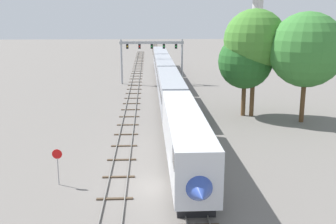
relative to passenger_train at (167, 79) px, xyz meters
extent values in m
plane|color=slate|center=(-2.00, -36.74, -2.60)|extent=(400.00, 400.00, 0.00)
cube|color=slate|center=(-0.72, 23.26, -2.52)|extent=(0.07, 200.00, 0.16)
cube|color=slate|center=(0.72, 23.26, -2.52)|extent=(0.07, 200.00, 0.16)
cube|color=#473828|center=(0.00, -38.74, -2.55)|extent=(2.60, 0.24, 0.10)
cube|color=#473828|center=(0.00, -34.74, -2.55)|extent=(2.60, 0.24, 0.10)
cube|color=#473828|center=(0.00, -30.74, -2.55)|extent=(2.60, 0.24, 0.10)
cube|color=#473828|center=(0.00, -26.74, -2.55)|extent=(2.60, 0.24, 0.10)
cube|color=#473828|center=(0.00, -22.74, -2.55)|extent=(2.60, 0.24, 0.10)
cube|color=#473828|center=(0.00, -18.74, -2.55)|extent=(2.60, 0.24, 0.10)
cube|color=#473828|center=(0.00, -14.74, -2.55)|extent=(2.60, 0.24, 0.10)
cube|color=#473828|center=(0.00, -10.74, -2.55)|extent=(2.60, 0.24, 0.10)
cube|color=#473828|center=(0.00, -6.74, -2.55)|extent=(2.60, 0.24, 0.10)
cube|color=#473828|center=(0.00, -2.74, -2.55)|extent=(2.60, 0.24, 0.10)
cube|color=#473828|center=(0.00, 1.26, -2.55)|extent=(2.60, 0.24, 0.10)
cube|color=#473828|center=(0.00, 5.26, -2.55)|extent=(2.60, 0.24, 0.10)
cube|color=#473828|center=(0.00, 9.26, -2.55)|extent=(2.60, 0.24, 0.10)
cube|color=#473828|center=(0.00, 13.26, -2.55)|extent=(2.60, 0.24, 0.10)
cube|color=#473828|center=(0.00, 17.26, -2.55)|extent=(2.60, 0.24, 0.10)
cube|color=#473828|center=(0.00, 21.26, -2.55)|extent=(2.60, 0.24, 0.10)
cube|color=#473828|center=(0.00, 25.26, -2.55)|extent=(2.60, 0.24, 0.10)
cube|color=#473828|center=(0.00, 29.26, -2.55)|extent=(2.60, 0.24, 0.10)
cube|color=#473828|center=(0.00, 33.26, -2.55)|extent=(2.60, 0.24, 0.10)
cube|color=#473828|center=(0.00, 37.26, -2.55)|extent=(2.60, 0.24, 0.10)
cube|color=#473828|center=(0.00, 41.26, -2.55)|extent=(2.60, 0.24, 0.10)
cube|color=#473828|center=(0.00, 45.26, -2.55)|extent=(2.60, 0.24, 0.10)
cube|color=#473828|center=(0.00, 49.26, -2.55)|extent=(2.60, 0.24, 0.10)
cube|color=#473828|center=(0.00, 53.26, -2.55)|extent=(2.60, 0.24, 0.10)
cube|color=#473828|center=(0.00, 57.26, -2.55)|extent=(2.60, 0.24, 0.10)
cube|color=#473828|center=(0.00, 61.26, -2.55)|extent=(2.60, 0.24, 0.10)
cube|color=#473828|center=(0.00, 65.26, -2.55)|extent=(2.60, 0.24, 0.10)
cube|color=#473828|center=(0.00, 69.26, -2.55)|extent=(2.60, 0.24, 0.10)
cube|color=#473828|center=(0.00, 73.26, -2.55)|extent=(2.60, 0.24, 0.10)
cube|color=#473828|center=(0.00, 77.26, -2.55)|extent=(2.60, 0.24, 0.10)
cube|color=#473828|center=(0.00, 81.26, -2.55)|extent=(2.60, 0.24, 0.10)
cube|color=#473828|center=(0.00, 85.26, -2.55)|extent=(2.60, 0.24, 0.10)
cube|color=#473828|center=(0.00, 89.26, -2.55)|extent=(2.60, 0.24, 0.10)
cube|color=#473828|center=(0.00, 93.26, -2.55)|extent=(2.60, 0.24, 0.10)
cube|color=#473828|center=(0.00, 97.26, -2.55)|extent=(2.60, 0.24, 0.10)
cube|color=#473828|center=(0.00, 101.26, -2.55)|extent=(2.60, 0.24, 0.10)
cube|color=#473828|center=(0.00, 105.26, -2.55)|extent=(2.60, 0.24, 0.10)
cube|color=#473828|center=(0.00, 109.26, -2.55)|extent=(2.60, 0.24, 0.10)
cube|color=#473828|center=(0.00, 113.26, -2.55)|extent=(2.60, 0.24, 0.10)
cube|color=#473828|center=(0.00, 117.26, -2.55)|extent=(2.60, 0.24, 0.10)
cube|color=#473828|center=(0.00, 121.26, -2.55)|extent=(2.60, 0.24, 0.10)
cube|color=slate|center=(-6.22, 3.26, -2.52)|extent=(0.07, 160.00, 0.16)
cube|color=slate|center=(-4.78, 3.26, -2.52)|extent=(0.07, 160.00, 0.16)
cube|color=#473828|center=(-5.50, -38.74, -2.55)|extent=(2.60, 0.24, 0.10)
cube|color=#473828|center=(-5.50, -34.74, -2.55)|extent=(2.60, 0.24, 0.10)
cube|color=#473828|center=(-5.50, -30.74, -2.55)|extent=(2.60, 0.24, 0.10)
cube|color=#473828|center=(-5.50, -26.74, -2.55)|extent=(2.60, 0.24, 0.10)
cube|color=#473828|center=(-5.50, -22.74, -2.55)|extent=(2.60, 0.24, 0.10)
cube|color=#473828|center=(-5.50, -18.74, -2.55)|extent=(2.60, 0.24, 0.10)
cube|color=#473828|center=(-5.50, -14.74, -2.55)|extent=(2.60, 0.24, 0.10)
cube|color=#473828|center=(-5.50, -10.74, -2.55)|extent=(2.60, 0.24, 0.10)
cube|color=#473828|center=(-5.50, -6.74, -2.55)|extent=(2.60, 0.24, 0.10)
cube|color=#473828|center=(-5.50, -2.74, -2.55)|extent=(2.60, 0.24, 0.10)
cube|color=#473828|center=(-5.50, 1.26, -2.55)|extent=(2.60, 0.24, 0.10)
cube|color=#473828|center=(-5.50, 5.26, -2.55)|extent=(2.60, 0.24, 0.10)
cube|color=#473828|center=(-5.50, 9.26, -2.55)|extent=(2.60, 0.24, 0.10)
cube|color=#473828|center=(-5.50, 13.26, -2.55)|extent=(2.60, 0.24, 0.10)
cube|color=#473828|center=(-5.50, 17.26, -2.55)|extent=(2.60, 0.24, 0.10)
cube|color=#473828|center=(-5.50, 21.26, -2.55)|extent=(2.60, 0.24, 0.10)
cube|color=#473828|center=(-5.50, 25.26, -2.55)|extent=(2.60, 0.24, 0.10)
cube|color=#473828|center=(-5.50, 29.26, -2.55)|extent=(2.60, 0.24, 0.10)
cube|color=#473828|center=(-5.50, 33.26, -2.55)|extent=(2.60, 0.24, 0.10)
cube|color=#473828|center=(-5.50, 37.26, -2.55)|extent=(2.60, 0.24, 0.10)
cube|color=#473828|center=(-5.50, 41.26, -2.55)|extent=(2.60, 0.24, 0.10)
cube|color=#473828|center=(-5.50, 45.26, -2.55)|extent=(2.60, 0.24, 0.10)
cube|color=#473828|center=(-5.50, 49.26, -2.55)|extent=(2.60, 0.24, 0.10)
cube|color=#473828|center=(-5.50, 53.26, -2.55)|extent=(2.60, 0.24, 0.10)
cube|color=#473828|center=(-5.50, 57.26, -2.55)|extent=(2.60, 0.24, 0.10)
cube|color=#473828|center=(-5.50, 61.26, -2.55)|extent=(2.60, 0.24, 0.10)
cube|color=#473828|center=(-5.50, 65.26, -2.55)|extent=(2.60, 0.24, 0.10)
cube|color=#473828|center=(-5.50, 69.26, -2.55)|extent=(2.60, 0.24, 0.10)
cube|color=#473828|center=(-5.50, 73.26, -2.55)|extent=(2.60, 0.24, 0.10)
cube|color=#473828|center=(-5.50, 77.26, -2.55)|extent=(2.60, 0.24, 0.10)
cube|color=#473828|center=(-5.50, 81.26, -2.55)|extent=(2.60, 0.24, 0.10)
cube|color=silver|center=(0.00, -32.52, 0.30)|extent=(3.00, 20.43, 3.80)
cone|color=#2D479E|center=(0.00, -42.94, -0.10)|extent=(2.88, 2.60, 2.88)
cube|color=black|center=(0.00, -41.54, 1.44)|extent=(3.04, 1.80, 1.10)
cube|color=black|center=(0.00, -32.52, -2.10)|extent=(2.52, 18.39, 1.00)
cube|color=#9EA3AD|center=(0.00, -11.09, 0.30)|extent=(3.00, 20.43, 3.80)
cube|color=black|center=(0.00, -11.09, 0.70)|extent=(3.04, 18.80, 0.90)
cube|color=black|center=(0.00, -11.09, -2.10)|extent=(2.52, 18.39, 1.00)
cube|color=#9EA3AD|center=(0.00, 10.34, 0.30)|extent=(3.00, 20.43, 3.80)
cube|color=black|center=(0.00, 10.34, 0.70)|extent=(3.04, 18.80, 0.90)
cube|color=black|center=(0.00, 10.34, -2.10)|extent=(2.52, 18.39, 1.00)
cube|color=#9EA3AD|center=(0.00, 31.77, 0.30)|extent=(3.00, 20.43, 3.80)
cube|color=black|center=(0.00, 31.77, 0.70)|extent=(3.04, 18.80, 0.90)
cube|color=black|center=(0.00, 31.77, -2.10)|extent=(2.52, 18.39, 1.00)
cylinder|color=#999BA0|center=(-8.00, 11.56, 1.59)|extent=(0.36, 0.36, 8.40)
cylinder|color=#999BA0|center=(3.50, 11.56, 1.59)|extent=(0.36, 0.36, 8.40)
cube|color=#999BA0|center=(-2.25, 11.56, 5.19)|extent=(12.10, 0.36, 0.50)
cube|color=black|center=(-6.85, 11.61, 4.49)|extent=(0.44, 0.32, 0.90)
sphere|color=yellow|center=(-6.85, 11.42, 4.49)|extent=(0.28, 0.28, 0.28)
cube|color=black|center=(-4.55, 11.61, 4.49)|extent=(0.44, 0.32, 0.90)
sphere|color=red|center=(-4.55, 11.42, 4.49)|extent=(0.28, 0.28, 0.28)
cube|color=black|center=(-2.25, 11.61, 4.49)|extent=(0.44, 0.32, 0.90)
sphere|color=green|center=(-2.25, 11.42, 4.49)|extent=(0.28, 0.28, 0.28)
cube|color=black|center=(0.05, 11.61, 4.49)|extent=(0.44, 0.32, 0.90)
sphere|color=green|center=(0.05, 11.42, 4.49)|extent=(0.28, 0.28, 0.28)
cube|color=black|center=(2.35, 11.61, 4.49)|extent=(0.44, 0.32, 0.90)
sphere|color=green|center=(2.35, 11.42, 4.49)|extent=(0.28, 0.28, 0.28)
cylinder|color=beige|center=(24.04, 35.42, 7.58)|extent=(2.60, 2.60, 20.37)
cylinder|color=gray|center=(-10.00, -35.94, -1.50)|extent=(0.08, 0.08, 2.20)
cylinder|color=red|center=(-10.00, -35.96, -0.10)|extent=(0.76, 0.03, 0.76)
cylinder|color=brown|center=(9.33, -14.60, -0.29)|extent=(0.56, 0.56, 4.63)
sphere|color=#235B23|center=(9.33, -14.60, 4.43)|extent=(6.88, 6.88, 6.88)
cylinder|color=brown|center=(15.75, -18.18, 0.24)|extent=(0.56, 0.56, 5.70)
sphere|color=#387A33|center=(15.75, -18.18, 6.21)|extent=(8.90, 8.90, 8.90)
cylinder|color=brown|center=(10.36, -14.90, 0.90)|extent=(0.56, 0.56, 7.00)
sphere|color=#427F2D|center=(10.36, -14.90, 7.13)|extent=(7.80, 7.80, 7.80)
camera|label=1|loc=(-3.04, -65.36, 10.11)|focal=43.19mm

